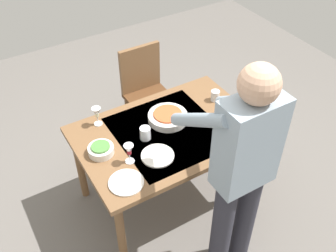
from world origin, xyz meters
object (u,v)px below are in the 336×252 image
serving_bowl_pasta (168,117)px  dining_table (168,139)px  wine_glass_right (129,150)px  water_cup_far_left (215,96)px  water_cup_near_right (145,133)px  chair_near (146,88)px  dinner_plate_far (126,182)px  wine_bottle (256,123)px  wine_glass_left (97,113)px  water_cup_near_left (232,128)px  person_server (241,168)px  side_bowl_salad (101,150)px  dinner_plate_near (158,156)px

serving_bowl_pasta → dining_table: bearing=60.0°
wine_glass_right → water_cup_far_left: size_ratio=1.73×
dining_table → water_cup_near_right: bearing=-5.7°
dining_table → water_cup_far_left: bearing=-165.8°
chair_near → dinner_plate_far: chair_near is taller
dining_table → wine_bottle: bearing=145.9°
wine_glass_right → serving_bowl_pasta: (-0.44, -0.24, -0.07)m
water_cup_near_right → chair_near: bearing=-118.1°
chair_near → wine_glass_left: size_ratio=6.03×
water_cup_near_right → water_cup_near_left: bearing=154.5°
wine_glass_left → dinner_plate_far: 0.64m
wine_glass_left → person_server: bearing=114.8°
water_cup_near_right → side_bowl_salad: size_ratio=0.53×
water_cup_near_right → dinner_plate_near: bearing=85.5°
wine_bottle → water_cup_near_left: bearing=-37.2°
wine_glass_right → water_cup_near_left: (-0.77, 0.12, -0.06)m
wine_bottle → dinner_plate_near: wine_bottle is taller
side_bowl_salad → dinner_plate_far: 0.34m
wine_glass_left → dining_table: bearing=140.3°
water_cup_far_left → dinner_plate_near: size_ratio=0.38×
chair_near → side_bowl_salad: chair_near is taller
water_cup_far_left → side_bowl_salad: water_cup_far_left is taller
dining_table → water_cup_near_right: size_ratio=13.94×
serving_bowl_pasta → water_cup_near_left: bearing=132.1°
person_server → wine_bottle: size_ratio=5.71×
wine_glass_left → water_cup_near_left: (-0.80, 0.59, -0.06)m
water_cup_near_right → water_cup_far_left: size_ratio=1.10×
wine_glass_right → water_cup_far_left: 0.94m
water_cup_near_left → dining_table: bearing=-33.0°
person_server → serving_bowl_pasta: bearing=-89.0°
water_cup_far_left → dining_table: bearing=14.2°
wine_glass_right → water_cup_near_right: bearing=-143.2°
dining_table → person_server: (-0.08, 0.71, 0.30)m
wine_bottle → wine_glass_right: bearing=-13.7°
water_cup_near_left → wine_glass_right: bearing=-9.0°
chair_near → dinner_plate_near: chair_near is taller
person_server → dinner_plate_far: bearing=-36.8°
dinner_plate_far → water_cup_near_right: bearing=-134.9°
dinner_plate_far → water_cup_near_left: bearing=-177.6°
person_server → dinner_plate_far: size_ratio=7.34×
serving_bowl_pasta → wine_glass_left: bearing=-26.0°
water_cup_near_right → dinner_plate_far: (0.31, 0.31, -0.04)m
wine_bottle → serving_bowl_pasta: 0.65m
wine_glass_right → wine_bottle: bearing=166.3°
dining_table → chair_near: size_ratio=1.47×
dining_table → water_cup_near_left: (-0.39, 0.25, 0.13)m
wine_bottle → water_cup_near_left: size_ratio=3.38×
water_cup_near_left → water_cup_near_right: size_ratio=0.91×
wine_glass_right → dinner_plate_near: 0.22m
person_server → dinner_plate_far: person_server is taller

